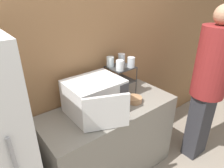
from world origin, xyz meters
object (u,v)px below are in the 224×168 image
bowl (134,100)px  glass_front_right (131,62)px  dish_rack (120,74)px  glass_back_left (110,62)px  microwave (95,97)px  person (209,81)px  glass_back_right (121,58)px  glass_front_left (120,65)px

bowl → glass_front_right: bearing=62.3°
dish_rack → glass_back_left: glass_back_left is taller
microwave → dish_rack: (0.43, 0.13, 0.07)m
bowl → person: (0.78, -0.37, 0.12)m
glass_back_right → glass_front_left: bearing=-135.5°
glass_front_left → bowl: glass_front_left is taller
glass_back_right → glass_front_right: bearing=-90.8°
glass_front_right → person: person is taller
dish_rack → glass_front_right: bearing=-43.9°
dish_rack → person: person is taller
dish_rack → glass_front_right: size_ratio=3.07×
dish_rack → glass_back_right: 0.18m
glass_front_left → dish_rack: bearing=44.1°
microwave → glass_back_left: bearing=30.9°
microwave → glass_front_left: glass_front_left is taller
person → glass_front_left: bearing=148.5°
glass_front_right → person: bearing=-36.8°
dish_rack → person: 0.99m
microwave → glass_front_right: size_ratio=5.52×
glass_back_right → bowl: glass_back_right is taller
glass_back_right → glass_front_right: (-0.00, -0.15, 0.00)m
microwave → glass_front_left: size_ratio=5.52×
glass_front_right → glass_back_left: bearing=137.4°
person → glass_back_right: bearing=135.9°
microwave → person: (1.21, -0.47, -0.02)m
person → glass_back_left: bearing=142.1°
glass_front_left → glass_back_right: (0.16, 0.15, 0.00)m
microwave → glass_back_left: 0.45m
glass_front_right → bowl: bearing=-117.7°
microwave → glass_back_left: (0.34, 0.21, 0.22)m
glass_back_right → person: (0.70, -0.68, -0.23)m
glass_front_right → bowl: 0.39m
person → bowl: bearing=154.7°
microwave → glass_back_left: size_ratio=5.52×
dish_rack → glass_back_left: bearing=138.7°
glass_front_right → bowl: glass_front_right is taller
dish_rack → microwave: bearing=-162.7°
glass_front_right → glass_back_left: size_ratio=1.00×
dish_rack → person: (0.78, -0.60, -0.09)m
glass_front_left → glass_back_right: same height
glass_back_left → glass_back_right: bearing=2.4°
glass_front_right → person: size_ratio=0.06×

